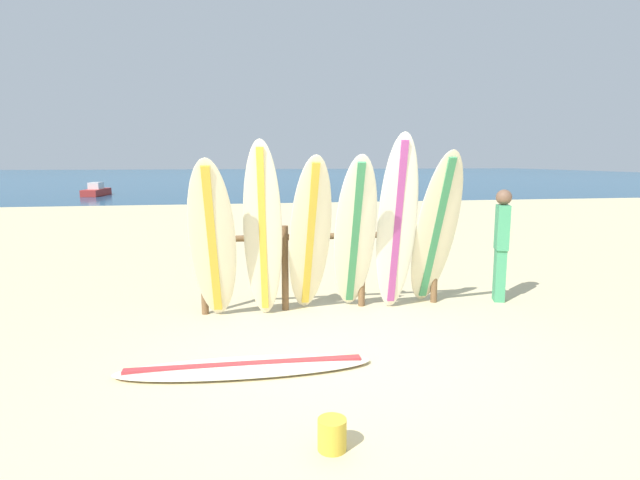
{
  "coord_description": "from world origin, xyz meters",
  "views": [
    {
      "loc": [
        -1.08,
        -4.67,
        1.95
      ],
      "look_at": [
        0.1,
        2.02,
        0.86
      ],
      "focal_mm": 28.4,
      "sensor_mm": 36.0,
      "label": 1
    }
  ],
  "objects_px": {
    "surfboard_leaning_center": "(355,236)",
    "beachgoer_standing": "(501,240)",
    "surfboard_leaning_left": "(263,231)",
    "sand_bucket": "(332,434)",
    "surfboard_rack": "(324,256)",
    "surfboard_lying_on_sand": "(245,367)",
    "small_boat_offshore": "(96,191)",
    "surfboard_leaning_center_left": "(310,237)",
    "surfboard_leaning_far_left": "(212,242)",
    "surfboard_leaning_right": "(436,231)",
    "surfboard_leaning_center_right": "(397,225)"
  },
  "relations": [
    {
      "from": "beachgoer_standing",
      "to": "surfboard_leaning_left",
      "type": "bearing_deg",
      "value": -175.75
    },
    {
      "from": "surfboard_rack",
      "to": "surfboard_lying_on_sand",
      "type": "relative_size",
      "value": 1.33
    },
    {
      "from": "surfboard_leaning_center_left",
      "to": "surfboard_leaning_center",
      "type": "xyz_separation_m",
      "value": [
        0.56,
        -0.04,
        0.0
      ]
    },
    {
      "from": "surfboard_rack",
      "to": "surfboard_leaning_center_left",
      "type": "distance_m",
      "value": 0.51
    },
    {
      "from": "surfboard_rack",
      "to": "surfboard_leaning_center",
      "type": "xyz_separation_m",
      "value": [
        0.32,
        -0.37,
        0.31
      ]
    },
    {
      "from": "surfboard_rack",
      "to": "surfboard_leaning_center",
      "type": "bearing_deg",
      "value": -49.52
    },
    {
      "from": "surfboard_lying_on_sand",
      "to": "beachgoer_standing",
      "type": "distance_m",
      "value": 4.05
    },
    {
      "from": "surfboard_leaning_center_left",
      "to": "surfboard_lying_on_sand",
      "type": "distance_m",
      "value": 2.01
    },
    {
      "from": "beachgoer_standing",
      "to": "surfboard_leaning_far_left",
      "type": "bearing_deg",
      "value": -175.34
    },
    {
      "from": "small_boat_offshore",
      "to": "sand_bucket",
      "type": "height_order",
      "value": "small_boat_offshore"
    },
    {
      "from": "surfboard_leaning_center_right",
      "to": "small_boat_offshore",
      "type": "xyz_separation_m",
      "value": [
        -9.2,
        23.14,
        -0.88
      ]
    },
    {
      "from": "small_boat_offshore",
      "to": "sand_bucket",
      "type": "relative_size",
      "value": 12.24
    },
    {
      "from": "surfboard_leaning_center_right",
      "to": "beachgoer_standing",
      "type": "xyz_separation_m",
      "value": [
        1.59,
        0.26,
        -0.29
      ]
    },
    {
      "from": "surfboard_leaning_left",
      "to": "sand_bucket",
      "type": "relative_size",
      "value": 9.96
    },
    {
      "from": "surfboard_leaning_center",
      "to": "beachgoer_standing",
      "type": "bearing_deg",
      "value": 7.39
    },
    {
      "from": "surfboard_lying_on_sand",
      "to": "sand_bucket",
      "type": "xyz_separation_m",
      "value": [
        0.54,
        -1.41,
        0.07
      ]
    },
    {
      "from": "beachgoer_standing",
      "to": "surfboard_lying_on_sand",
      "type": "bearing_deg",
      "value": -153.53
    },
    {
      "from": "surfboard_leaning_left",
      "to": "surfboard_leaning_center_left",
      "type": "xyz_separation_m",
      "value": [
        0.57,
        0.01,
        -0.09
      ]
    },
    {
      "from": "surfboard_rack",
      "to": "surfboard_leaning_center_left",
      "type": "bearing_deg",
      "value": -126.02
    },
    {
      "from": "surfboard_leaning_left",
      "to": "small_boat_offshore",
      "type": "distance_m",
      "value": 24.32
    },
    {
      "from": "surfboard_leaning_far_left",
      "to": "surfboard_rack",
      "type": "bearing_deg",
      "value": 16.27
    },
    {
      "from": "surfboard_lying_on_sand",
      "to": "surfboard_leaning_right",
      "type": "bearing_deg",
      "value": 31.65
    },
    {
      "from": "small_boat_offshore",
      "to": "surfboard_leaning_center_left",
      "type": "bearing_deg",
      "value": -70.69
    },
    {
      "from": "surfboard_rack",
      "to": "surfboard_leaning_center_right",
      "type": "xyz_separation_m",
      "value": [
        0.86,
        -0.36,
        0.44
      ]
    },
    {
      "from": "surfboard_leaning_center_right",
      "to": "surfboard_leaning_right",
      "type": "relative_size",
      "value": 1.1
    },
    {
      "from": "surfboard_leaning_left",
      "to": "beachgoer_standing",
      "type": "distance_m",
      "value": 3.28
    },
    {
      "from": "surfboard_leaning_far_left",
      "to": "surfboard_leaning_center_left",
      "type": "xyz_separation_m",
      "value": [
        1.17,
        0.08,
        0.02
      ]
    },
    {
      "from": "surfboard_rack",
      "to": "small_boat_offshore",
      "type": "distance_m",
      "value": 24.26
    },
    {
      "from": "surfboard_leaning_right",
      "to": "surfboard_leaning_far_left",
      "type": "bearing_deg",
      "value": -178.31
    },
    {
      "from": "beachgoer_standing",
      "to": "sand_bucket",
      "type": "bearing_deg",
      "value": -133.39
    },
    {
      "from": "surfboard_leaning_right",
      "to": "sand_bucket",
      "type": "bearing_deg",
      "value": -123.46
    },
    {
      "from": "surfboard_leaning_far_left",
      "to": "beachgoer_standing",
      "type": "height_order",
      "value": "surfboard_leaning_far_left"
    },
    {
      "from": "surfboard_leaning_center_left",
      "to": "surfboard_lying_on_sand",
      "type": "bearing_deg",
      "value": -119.1
    },
    {
      "from": "sand_bucket",
      "to": "surfboard_leaning_center_right",
      "type": "bearing_deg",
      "value": 64.11
    },
    {
      "from": "surfboard_leaning_center_left",
      "to": "surfboard_leaning_right",
      "type": "relative_size",
      "value": 0.97
    },
    {
      "from": "surfboard_rack",
      "to": "small_boat_offshore",
      "type": "bearing_deg",
      "value": 110.1
    },
    {
      "from": "surfboard_leaning_center",
      "to": "surfboard_leaning_left",
      "type": "bearing_deg",
      "value": 178.28
    },
    {
      "from": "surfboard_leaning_center",
      "to": "surfboard_leaning_right",
      "type": "relative_size",
      "value": 0.97
    },
    {
      "from": "surfboard_leaning_center_left",
      "to": "surfboard_leaning_right",
      "type": "height_order",
      "value": "surfboard_leaning_right"
    },
    {
      "from": "surfboard_leaning_center_left",
      "to": "beachgoer_standing",
      "type": "height_order",
      "value": "surfboard_leaning_center_left"
    },
    {
      "from": "surfboard_leaning_left",
      "to": "sand_bucket",
      "type": "height_order",
      "value": "surfboard_leaning_left"
    },
    {
      "from": "surfboard_leaning_center_left",
      "to": "beachgoer_standing",
      "type": "distance_m",
      "value": 2.71
    },
    {
      "from": "surfboard_leaning_left",
      "to": "small_boat_offshore",
      "type": "xyz_separation_m",
      "value": [
        -7.52,
        23.12,
        -0.84
      ]
    },
    {
      "from": "surfboard_leaning_left",
      "to": "surfboard_leaning_center_left",
      "type": "bearing_deg",
      "value": 1.08
    },
    {
      "from": "surfboard_leaning_center_right",
      "to": "surfboard_leaning_right",
      "type": "xyz_separation_m",
      "value": [
        0.53,
        0.03,
        -0.1
      ]
    },
    {
      "from": "surfboard_leaning_right",
      "to": "small_boat_offshore",
      "type": "distance_m",
      "value": 25.08
    },
    {
      "from": "surfboard_rack",
      "to": "surfboard_lying_on_sand",
      "type": "distance_m",
      "value": 2.26
    },
    {
      "from": "surfboard_leaning_left",
      "to": "surfboard_leaning_right",
      "type": "distance_m",
      "value": 2.21
    },
    {
      "from": "surfboard_leaning_left",
      "to": "surfboard_lying_on_sand",
      "type": "relative_size",
      "value": 0.91
    },
    {
      "from": "surfboard_leaning_left",
      "to": "surfboard_rack",
      "type": "bearing_deg",
      "value": 22.63
    }
  ]
}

